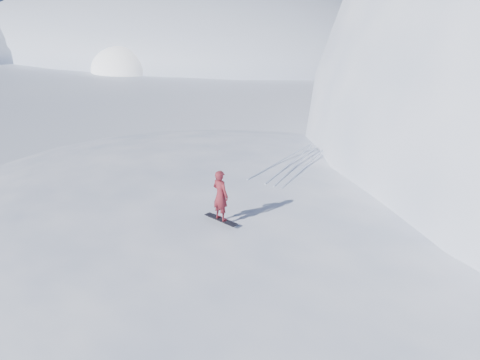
{
  "coord_description": "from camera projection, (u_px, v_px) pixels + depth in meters",
  "views": [
    {
      "loc": [
        9.97,
        -11.13,
        9.04
      ],
      "look_at": [
        0.76,
        0.26,
        3.5
      ],
      "focal_mm": 35.0,
      "sensor_mm": 36.0,
      "label": 1
    }
  ],
  "objects": [
    {
      "name": "snowboard",
      "position": [
        221.0,
        219.0,
        15.31
      ],
      "size": [
        1.35,
        0.36,
        0.02
      ],
      "primitive_type": "cube",
      "rotation": [
        0.0,
        0.0,
        -0.08
      ],
      "color": "black",
      "rests_on": "near_ridge"
    },
    {
      "name": "ground",
      "position": [
        220.0,
        266.0,
        17.15
      ],
      "size": [
        400.0,
        400.0,
        0.0
      ],
      "primitive_type": "plane",
      "color": "white",
      "rests_on": "ground"
    },
    {
      "name": "vapor_plume",
      "position": [
        124.0,
        72.0,
        65.78
      ],
      "size": [
        10.27,
        8.22,
        7.19
      ],
      "primitive_type": "ellipsoid",
      "color": "white",
      "rests_on": "ground"
    },
    {
      "name": "snowboarder",
      "position": [
        220.0,
        195.0,
        15.01
      ],
      "size": [
        0.65,
        0.45,
        1.69
      ],
      "primitive_type": "imported",
      "rotation": [
        0.0,
        0.0,
        3.06
      ],
      "color": "maroon",
      "rests_on": "snowboard"
    },
    {
      "name": "wind_bumps",
      "position": [
        244.0,
        241.0,
        19.02
      ],
      "size": [
        16.0,
        14.4,
        1.0
      ],
      "color": "white",
      "rests_on": "ground"
    },
    {
      "name": "far_ridge_a",
      "position": [
        160.0,
        48.0,
        101.95
      ],
      "size": [
        120.0,
        70.0,
        28.0
      ],
      "primitive_type": "ellipsoid",
      "color": "white",
      "rests_on": "ground"
    },
    {
      "name": "far_ridge_c",
      "position": [
        384.0,
        41.0,
        120.66
      ],
      "size": [
        140.0,
        90.0,
        36.0
      ],
      "primitive_type": "ellipsoid",
      "color": "white",
      "rests_on": "ground"
    },
    {
      "name": "board_tracks",
      "position": [
        294.0,
        162.0,
        20.78
      ],
      "size": [
        2.32,
        5.97,
        0.04
      ],
      "color": "silver",
      "rests_on": "ground"
    },
    {
      "name": "near_ridge",
      "position": [
        288.0,
        244.0,
        18.75
      ],
      "size": [
        36.0,
        28.0,
        4.8
      ],
      "primitive_type": "ellipsoid",
      "color": "white",
      "rests_on": "ground"
    }
  ]
}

